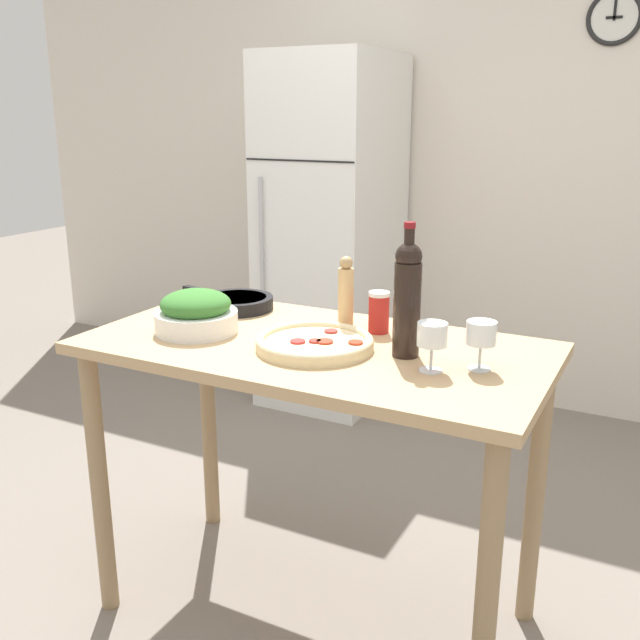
{
  "coord_description": "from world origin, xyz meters",
  "views": [
    {
      "loc": [
        0.92,
        -1.74,
        1.56
      ],
      "look_at": [
        0.0,
        0.03,
        0.98
      ],
      "focal_mm": 40.0,
      "sensor_mm": 36.0,
      "label": 1
    }
  ],
  "objects_px": {
    "pepper_mill": "(346,294)",
    "homemade_pizza": "(315,343)",
    "salad_bowl": "(196,313)",
    "cast_iron_skillet": "(237,302)",
    "wine_glass_far": "(481,335)",
    "refrigerator": "(331,234)",
    "wine_glass_near": "(432,337)",
    "wine_bottle": "(407,296)",
    "salt_canister": "(379,312)"
  },
  "relations": [
    {
      "from": "refrigerator",
      "to": "salad_bowl",
      "type": "relative_size",
      "value": 7.39
    },
    {
      "from": "refrigerator",
      "to": "salt_canister",
      "type": "xyz_separation_m",
      "value": [
        0.92,
        -1.52,
        0.05
      ]
    },
    {
      "from": "salad_bowl",
      "to": "homemade_pizza",
      "type": "height_order",
      "value": "salad_bowl"
    },
    {
      "from": "pepper_mill",
      "to": "wine_bottle",
      "type": "bearing_deg",
      "value": -30.48
    },
    {
      "from": "wine_glass_far",
      "to": "cast_iron_skillet",
      "type": "distance_m",
      "value": 0.92
    },
    {
      "from": "pepper_mill",
      "to": "refrigerator",
      "type": "bearing_deg",
      "value": 118.0
    },
    {
      "from": "pepper_mill",
      "to": "salt_canister",
      "type": "xyz_separation_m",
      "value": [
        0.1,
        0.02,
        -0.05
      ]
    },
    {
      "from": "wine_glass_far",
      "to": "salt_canister",
      "type": "distance_m",
      "value": 0.4
    },
    {
      "from": "wine_glass_far",
      "to": "salad_bowl",
      "type": "distance_m",
      "value": 0.86
    },
    {
      "from": "refrigerator",
      "to": "salt_canister",
      "type": "relative_size",
      "value": 14.69
    },
    {
      "from": "refrigerator",
      "to": "pepper_mill",
      "type": "height_order",
      "value": "refrigerator"
    },
    {
      "from": "refrigerator",
      "to": "salad_bowl",
      "type": "distance_m",
      "value": 1.82
    },
    {
      "from": "cast_iron_skillet",
      "to": "wine_glass_far",
      "type": "bearing_deg",
      "value": -13.22
    },
    {
      "from": "pepper_mill",
      "to": "cast_iron_skillet",
      "type": "height_order",
      "value": "pepper_mill"
    },
    {
      "from": "wine_glass_near",
      "to": "cast_iron_skillet",
      "type": "distance_m",
      "value": 0.84
    },
    {
      "from": "pepper_mill",
      "to": "homemade_pizza",
      "type": "relative_size",
      "value": 0.69
    },
    {
      "from": "wine_glass_near",
      "to": "salad_bowl",
      "type": "bearing_deg",
      "value": 179.95
    },
    {
      "from": "wine_glass_far",
      "to": "homemade_pizza",
      "type": "bearing_deg",
      "value": -174.09
    },
    {
      "from": "salad_bowl",
      "to": "salt_canister",
      "type": "bearing_deg",
      "value": 26.86
    },
    {
      "from": "wine_bottle",
      "to": "salad_bowl",
      "type": "relative_size",
      "value": 1.47
    },
    {
      "from": "wine_bottle",
      "to": "salad_bowl",
      "type": "xyz_separation_m",
      "value": [
        -0.64,
        -0.08,
        -0.11
      ]
    },
    {
      "from": "wine_bottle",
      "to": "wine_glass_near",
      "type": "relative_size",
      "value": 2.83
    },
    {
      "from": "refrigerator",
      "to": "salad_bowl",
      "type": "bearing_deg",
      "value": -76.45
    },
    {
      "from": "wine_glass_far",
      "to": "salad_bowl",
      "type": "bearing_deg",
      "value": -175.49
    },
    {
      "from": "pepper_mill",
      "to": "salad_bowl",
      "type": "bearing_deg",
      "value": -149.18
    },
    {
      "from": "wine_glass_far",
      "to": "pepper_mill",
      "type": "relative_size",
      "value": 0.57
    },
    {
      "from": "refrigerator",
      "to": "wine_glass_far",
      "type": "height_order",
      "value": "refrigerator"
    },
    {
      "from": "salad_bowl",
      "to": "homemade_pizza",
      "type": "bearing_deg",
      "value": 2.88
    },
    {
      "from": "wine_glass_near",
      "to": "salt_canister",
      "type": "bearing_deg",
      "value": 135.19
    },
    {
      "from": "wine_bottle",
      "to": "pepper_mill",
      "type": "bearing_deg",
      "value": 149.52
    },
    {
      "from": "wine_bottle",
      "to": "salt_canister",
      "type": "xyz_separation_m",
      "value": [
        -0.15,
        0.17,
        -0.1
      ]
    },
    {
      "from": "cast_iron_skillet",
      "to": "salad_bowl",
      "type": "bearing_deg",
      "value": -81.85
    },
    {
      "from": "wine_glass_near",
      "to": "wine_glass_far",
      "type": "height_order",
      "value": "same"
    },
    {
      "from": "refrigerator",
      "to": "salt_canister",
      "type": "height_order",
      "value": "refrigerator"
    },
    {
      "from": "homemade_pizza",
      "to": "salt_canister",
      "type": "height_order",
      "value": "salt_canister"
    },
    {
      "from": "refrigerator",
      "to": "wine_bottle",
      "type": "relative_size",
      "value": 5.04
    },
    {
      "from": "wine_glass_far",
      "to": "cast_iron_skillet",
      "type": "height_order",
      "value": "wine_glass_far"
    },
    {
      "from": "salad_bowl",
      "to": "cast_iron_skillet",
      "type": "distance_m",
      "value": 0.28
    },
    {
      "from": "wine_bottle",
      "to": "homemade_pizza",
      "type": "relative_size",
      "value": 1.1
    },
    {
      "from": "salt_canister",
      "to": "cast_iron_skillet",
      "type": "xyz_separation_m",
      "value": [
        -0.53,
        0.03,
        -0.04
      ]
    },
    {
      "from": "wine_glass_far",
      "to": "wine_glass_near",
      "type": "bearing_deg",
      "value": -147.72
    },
    {
      "from": "wine_bottle",
      "to": "salad_bowl",
      "type": "bearing_deg",
      "value": -172.53
    },
    {
      "from": "wine_glass_near",
      "to": "cast_iron_skillet",
      "type": "bearing_deg",
      "value": 160.51
    },
    {
      "from": "refrigerator",
      "to": "wine_glass_far",
      "type": "bearing_deg",
      "value": -53.07
    },
    {
      "from": "pepper_mill",
      "to": "salad_bowl",
      "type": "distance_m",
      "value": 0.46
    },
    {
      "from": "wine_bottle",
      "to": "salad_bowl",
      "type": "distance_m",
      "value": 0.66
    },
    {
      "from": "wine_glass_near",
      "to": "salt_canister",
      "type": "xyz_separation_m",
      "value": [
        -0.25,
        0.25,
        -0.03
      ]
    },
    {
      "from": "homemade_pizza",
      "to": "cast_iron_skillet",
      "type": "xyz_separation_m",
      "value": [
        -0.44,
        0.26,
        0.0
      ]
    },
    {
      "from": "cast_iron_skillet",
      "to": "pepper_mill",
      "type": "bearing_deg",
      "value": -5.85
    },
    {
      "from": "salt_canister",
      "to": "salad_bowl",
      "type": "bearing_deg",
      "value": -153.14
    }
  ]
}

